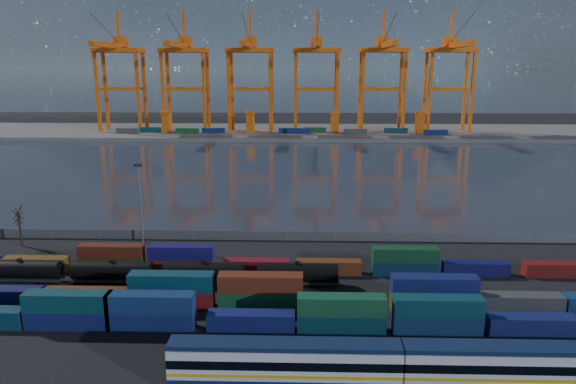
{
  "coord_description": "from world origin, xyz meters",
  "views": [
    {
      "loc": [
        2.97,
        -74.2,
        35.06
      ],
      "look_at": [
        0.0,
        30.0,
        10.0
      ],
      "focal_mm": 32.0,
      "sensor_mm": 36.0,
      "label": 1
    }
  ],
  "objects_px": {
    "passenger_train": "(519,368)",
    "gantry_cranes": "(283,60)",
    "bare_tree": "(20,226)",
    "tanker_string": "(66,271)"
  },
  "relations": [
    {
      "from": "bare_tree",
      "to": "gantry_cranes",
      "type": "relative_size",
      "value": 0.04
    },
    {
      "from": "tanker_string",
      "to": "gantry_cranes",
      "type": "xyz_separation_m",
      "value": [
        28.96,
        198.23,
        37.38
      ]
    },
    {
      "from": "passenger_train",
      "to": "gantry_cranes",
      "type": "bearing_deg",
      "value": 98.72
    },
    {
      "from": "tanker_string",
      "to": "bare_tree",
      "type": "bearing_deg",
      "value": 134.18
    },
    {
      "from": "bare_tree",
      "to": "gantry_cranes",
      "type": "bearing_deg",
      "value": 75.55
    },
    {
      "from": "passenger_train",
      "to": "tanker_string",
      "type": "height_order",
      "value": "passenger_train"
    },
    {
      "from": "bare_tree",
      "to": "passenger_train",
      "type": "bearing_deg",
      "value": -29.49
    },
    {
      "from": "passenger_train",
      "to": "gantry_cranes",
      "type": "relative_size",
      "value": 0.39
    },
    {
      "from": "passenger_train",
      "to": "bare_tree",
      "type": "distance_m",
      "value": 93.21
    },
    {
      "from": "bare_tree",
      "to": "tanker_string",
      "type": "bearing_deg",
      "value": -45.82
    }
  ]
}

